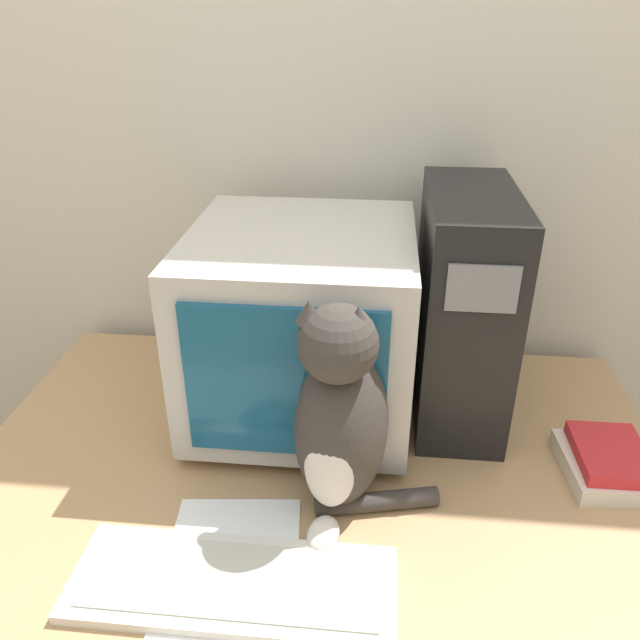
{
  "coord_description": "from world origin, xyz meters",
  "views": [
    {
      "loc": [
        0.1,
        -0.46,
        1.55
      ],
      "look_at": [
        0.0,
        0.51,
        1.04
      ],
      "focal_mm": 35.0,
      "sensor_mm": 36.0,
      "label": 1
    }
  ],
  "objects_px": {
    "pen": "(170,548)",
    "keyboard": "(233,584)",
    "crt_monitor": "(302,324)",
    "book_stack": "(608,462)",
    "computer_tower": "(462,306)",
    "cat": "(341,419)"
  },
  "relations": [
    {
      "from": "crt_monitor",
      "to": "cat",
      "type": "distance_m",
      "value": 0.29
    },
    {
      "from": "computer_tower",
      "to": "book_stack",
      "type": "bearing_deg",
      "value": -37.72
    },
    {
      "from": "crt_monitor",
      "to": "keyboard",
      "type": "bearing_deg",
      "value": -95.7
    },
    {
      "from": "crt_monitor",
      "to": "keyboard",
      "type": "height_order",
      "value": "crt_monitor"
    },
    {
      "from": "crt_monitor",
      "to": "computer_tower",
      "type": "distance_m",
      "value": 0.33
    },
    {
      "from": "crt_monitor",
      "to": "book_stack",
      "type": "distance_m",
      "value": 0.63
    },
    {
      "from": "keyboard",
      "to": "book_stack",
      "type": "relative_size",
      "value": 2.58
    },
    {
      "from": "keyboard",
      "to": "computer_tower",
      "type": "bearing_deg",
      "value": 54.9
    },
    {
      "from": "book_stack",
      "to": "pen",
      "type": "xyz_separation_m",
      "value": [
        -0.76,
        -0.26,
        -0.02
      ]
    },
    {
      "from": "pen",
      "to": "keyboard",
      "type": "bearing_deg",
      "value": -27.43
    },
    {
      "from": "cat",
      "to": "pen",
      "type": "relative_size",
      "value": 3.33
    },
    {
      "from": "computer_tower",
      "to": "book_stack",
      "type": "distance_m",
      "value": 0.4
    },
    {
      "from": "keyboard",
      "to": "book_stack",
      "type": "xyz_separation_m",
      "value": [
        0.64,
        0.32,
        0.02
      ]
    },
    {
      "from": "crt_monitor",
      "to": "book_stack",
      "type": "xyz_separation_m",
      "value": [
        0.59,
        -0.15,
        -0.18
      ]
    },
    {
      "from": "cat",
      "to": "pen",
      "type": "xyz_separation_m",
      "value": [
        -0.26,
        -0.14,
        -0.17
      ]
    },
    {
      "from": "crt_monitor",
      "to": "book_stack",
      "type": "height_order",
      "value": "crt_monitor"
    },
    {
      "from": "cat",
      "to": "crt_monitor",
      "type": "bearing_deg",
      "value": 120.29
    },
    {
      "from": "computer_tower",
      "to": "crt_monitor",
      "type": "bearing_deg",
      "value": -170.51
    },
    {
      "from": "computer_tower",
      "to": "pen",
      "type": "distance_m",
      "value": 0.71
    },
    {
      "from": "computer_tower",
      "to": "keyboard",
      "type": "distance_m",
      "value": 0.68
    },
    {
      "from": "crt_monitor",
      "to": "computer_tower",
      "type": "height_order",
      "value": "computer_tower"
    },
    {
      "from": "keyboard",
      "to": "pen",
      "type": "height_order",
      "value": "keyboard"
    }
  ]
}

